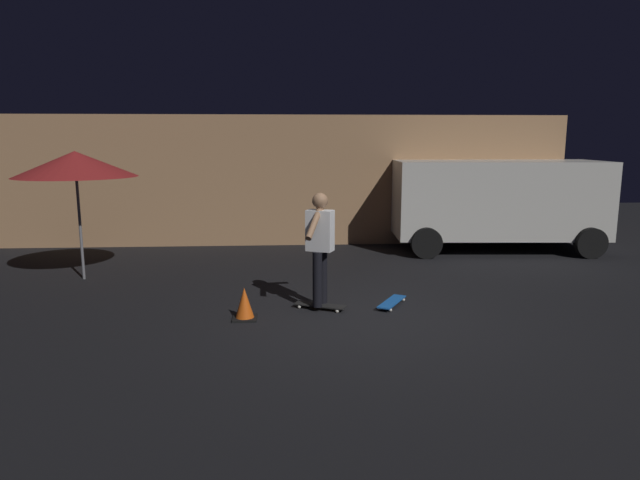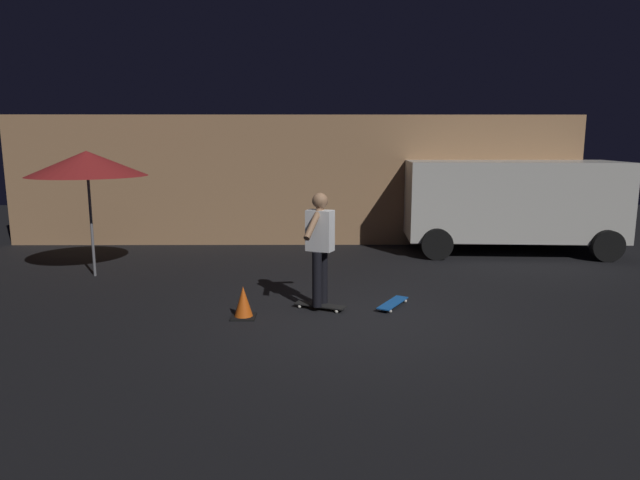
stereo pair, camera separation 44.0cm
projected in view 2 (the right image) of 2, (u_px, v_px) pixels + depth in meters
The scene contains 8 objects.
ground_plane at pixel (364, 319), 7.83m from camera, with size 28.00×28.00×0.00m, color black.
low_building at pixel (297, 175), 15.32m from camera, with size 13.61×4.45×3.07m.
parked_van at pixel (511, 200), 12.44m from camera, with size 4.71×2.45×2.03m.
patio_umbrella at pixel (87, 164), 9.98m from camera, with size 2.10×2.10×2.30m.
skateboard_ridden at pixel (320, 305), 8.31m from camera, with size 0.79×0.50×0.07m.
skateboard_spare at pixel (393, 303), 8.42m from camera, with size 0.57×0.77×0.07m.
skater at pixel (320, 241), 8.13m from camera, with size 0.48×0.93×1.67m.
traffic_cone at pixel (243, 303), 7.87m from camera, with size 0.34×0.34×0.46m.
Camera 2 is at (-0.67, -7.51, 2.49)m, focal length 31.26 mm.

